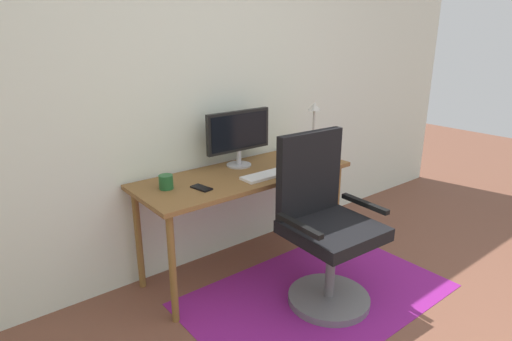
# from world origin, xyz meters

# --- Properties ---
(wall_back) EXTENTS (6.00, 0.10, 2.60)m
(wall_back) POSITION_xyz_m (0.00, 2.20, 1.30)
(wall_back) COLOR silver
(wall_back) RESTS_ON ground
(area_rug) EXTENTS (1.72, 1.10, 0.01)m
(area_rug) POSITION_xyz_m (0.27, 1.24, 0.00)
(area_rug) COLOR #851C7C
(area_rug) RESTS_ON ground
(desk) EXTENTS (1.54, 0.59, 0.74)m
(desk) POSITION_xyz_m (0.12, 1.83, 0.66)
(desk) COLOR brown
(desk) RESTS_ON ground
(monitor) EXTENTS (0.52, 0.18, 0.40)m
(monitor) POSITION_xyz_m (0.19, 1.99, 0.98)
(monitor) COLOR #B2B2B7
(monitor) RESTS_ON desk
(keyboard) EXTENTS (0.43, 0.13, 0.02)m
(keyboard) POSITION_xyz_m (0.22, 1.68, 0.75)
(keyboard) COLOR white
(keyboard) RESTS_ON desk
(computer_mouse) EXTENTS (0.06, 0.10, 0.03)m
(computer_mouse) POSITION_xyz_m (0.50, 1.70, 0.76)
(computer_mouse) COLOR black
(computer_mouse) RESTS_ON desk
(coffee_cup) EXTENTS (0.09, 0.09, 0.09)m
(coffee_cup) POSITION_xyz_m (-0.45, 1.88, 0.78)
(coffee_cup) COLOR #205A2B
(coffee_cup) RESTS_ON desk
(cell_phone) EXTENTS (0.09, 0.15, 0.01)m
(cell_phone) POSITION_xyz_m (-0.28, 1.75, 0.75)
(cell_phone) COLOR black
(cell_phone) RESTS_ON desk
(desk_lamp) EXTENTS (0.11, 0.11, 0.44)m
(desk_lamp) POSITION_xyz_m (0.70, 1.75, 1.03)
(desk_lamp) COLOR black
(desk_lamp) RESTS_ON desk
(office_chair) EXTENTS (0.62, 0.54, 1.09)m
(office_chair) POSITION_xyz_m (0.28, 1.21, 0.47)
(office_chair) COLOR slate
(office_chair) RESTS_ON ground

